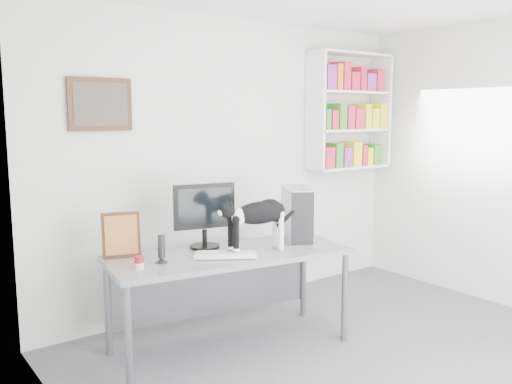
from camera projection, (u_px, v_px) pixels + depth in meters
room at (405, 187)px, 3.57m from camera, size 4.01×4.01×2.70m
bookshelf at (350, 111)px, 5.79m from camera, size 1.03×0.28×1.24m
wall_art at (100, 104)px, 4.29m from camera, size 0.52×0.04×0.42m
desk at (230, 300)px, 4.22m from camera, size 1.94×1.00×0.77m
monitor at (204, 215)px, 4.26m from camera, size 0.53×0.34×0.53m
keyboard at (225, 255)px, 4.02m from camera, size 0.48×0.40×0.04m
pc_tower at (297, 214)px, 4.54m from camera, size 0.39×0.48×0.44m
speaker at (161, 248)px, 3.86m from camera, size 0.13×0.13×0.21m
leaning_print at (121, 234)px, 4.01m from camera, size 0.30×0.20×0.35m
soup_can at (139, 263)px, 3.70m from camera, size 0.07×0.07×0.09m
cat at (258, 226)px, 4.14m from camera, size 0.67×0.21×0.41m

